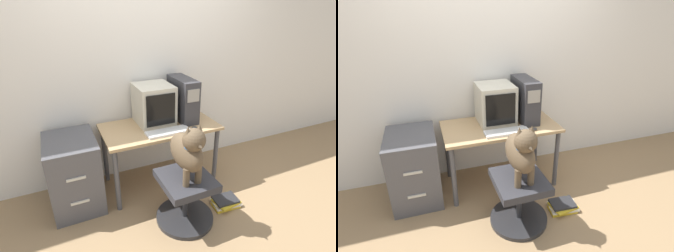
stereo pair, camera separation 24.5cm
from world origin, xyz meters
TOP-DOWN VIEW (x-y plane):
  - ground_plane at (0.00, 0.00)m, footprint 12.00×12.00m
  - wall_back at (0.00, 0.71)m, footprint 8.00×0.05m
  - desk at (0.00, 0.32)m, footprint 1.22×0.64m
  - crt_monitor at (-0.02, 0.43)m, footprint 0.38×0.40m
  - pc_tower at (0.31, 0.39)m, footprint 0.18×0.47m
  - keyboard at (0.01, 0.12)m, footprint 0.45×0.15m
  - computer_mouse at (0.29, 0.09)m, footprint 0.06×0.05m
  - office_chair at (-0.02, -0.34)m, footprint 0.54×0.54m
  - dog at (-0.02, -0.35)m, footprint 0.21×0.49m
  - filing_cabinet at (-0.92, 0.32)m, footprint 0.47×0.61m
  - book_stack_floor at (0.45, -0.35)m, footprint 0.30×0.23m

SIDE VIEW (x-z plane):
  - ground_plane at x=0.00m, z-range 0.00..0.00m
  - book_stack_floor at x=0.45m, z-range 0.00..0.08m
  - office_chair at x=-0.02m, z-range 0.02..0.50m
  - filing_cabinet at x=-0.92m, z-range 0.00..0.73m
  - desk at x=0.00m, z-range 0.26..0.97m
  - keyboard at x=0.01m, z-range 0.71..0.74m
  - computer_mouse at x=0.29m, z-range 0.71..0.74m
  - dog at x=-0.02m, z-range 0.49..1.04m
  - crt_monitor at x=-0.02m, z-range 0.71..1.13m
  - pc_tower at x=0.31m, z-range 0.71..1.17m
  - wall_back at x=0.00m, z-range 0.00..2.60m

